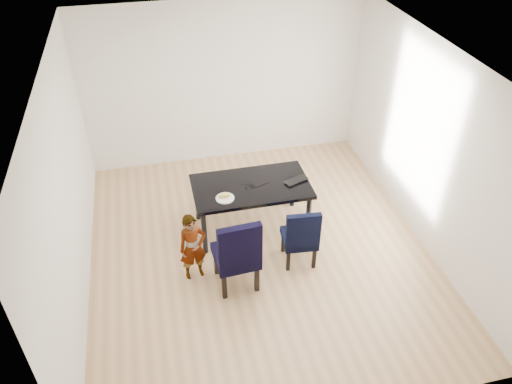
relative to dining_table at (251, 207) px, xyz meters
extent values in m
cube|color=tan|center=(0.00, -0.50, -0.38)|extent=(4.50, 5.00, 0.01)
cube|color=white|center=(0.00, -0.50, 2.33)|extent=(4.50, 5.00, 0.01)
cube|color=white|center=(0.00, 2.00, 0.98)|extent=(4.50, 0.01, 2.70)
cube|color=silver|center=(0.00, -3.00, 0.98)|extent=(4.50, 0.01, 2.70)
cube|color=silver|center=(-2.25, -0.50, 0.98)|extent=(0.01, 5.00, 2.70)
cube|color=silver|center=(2.25, -0.50, 0.98)|extent=(0.01, 5.00, 2.70)
cube|color=black|center=(0.00, 0.00, 0.00)|extent=(1.60, 0.90, 0.75)
cube|color=black|center=(-0.42, -0.99, 0.17)|extent=(0.56, 0.58, 1.09)
cube|color=black|center=(0.47, -0.78, 0.08)|extent=(0.47, 0.49, 0.90)
imported|color=orange|center=(-0.91, -0.76, 0.10)|extent=(0.39, 0.29, 0.96)
cylinder|color=white|center=(-0.40, -0.22, 0.38)|extent=(0.32, 0.32, 0.01)
ellipsoid|color=gold|center=(-0.40, -0.21, 0.42)|extent=(0.17, 0.08, 0.07)
imported|color=black|center=(0.61, -0.01, 0.39)|extent=(0.40, 0.33, 0.03)
torus|color=black|center=(-0.02, -0.06, 0.38)|extent=(0.16, 0.16, 0.01)
camera|label=1|loc=(-1.17, -5.38, 4.34)|focal=35.00mm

